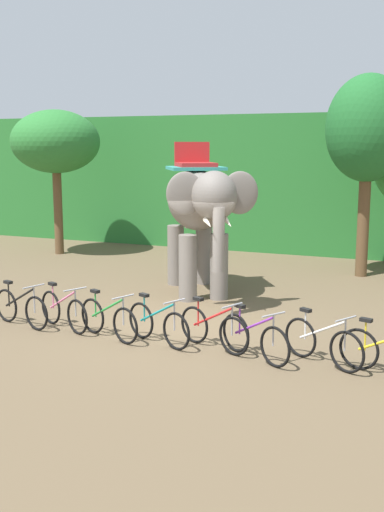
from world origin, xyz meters
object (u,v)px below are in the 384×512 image
object	(u,v)px
elephant	(199,207)
bike_green	(108,319)
tree_center_left	(56,143)
bike_black	(21,308)
bike_purple	(255,338)
bike_white	(323,343)
bike_red	(213,329)
tree_right	(368,130)
bike_pink	(64,311)
bike_teal	(158,324)

from	to	relation	value
elephant	bike_green	size ratio (longest dim) A/B	2.48
tree_center_left	elephant	size ratio (longest dim) A/B	1.22
bike_black	bike_purple	xyz separation A→B (m)	(5.05, -0.10, 0.00)
tree_center_left	bike_white	world-z (taller)	tree_center_left
bike_green	bike_white	world-z (taller)	same
bike_black	bike_red	size ratio (longest dim) A/B	1.04
bike_green	bike_red	size ratio (longest dim) A/B	1.01
tree_right	bike_pink	distance (m)	9.85
bike_pink	tree_center_left	bearing A→B (deg)	125.01
tree_right	bike_teal	bearing A→B (deg)	-108.86
elephant	bike_purple	bearing A→B (deg)	-56.65
bike_black	bike_teal	xyz separation A→B (m)	(3.13, 0.02, 0.00)
bike_green	bike_teal	xyz separation A→B (m)	(1.03, 0.07, 0.00)
elephant	bike_pink	world-z (taller)	elephant
tree_right	bike_pink	world-z (taller)	tree_right
tree_center_left	bike_teal	bearing A→B (deg)	-45.77
tree_center_left	bike_green	xyz separation A→B (m)	(6.45, -7.75, -3.40)
elephant	bike_white	xyz separation A→B (m)	(3.85, -3.91, -1.82)
bike_teal	bike_purple	distance (m)	1.93
bike_black	bike_pink	bearing A→B (deg)	9.70
elephant	bike_white	world-z (taller)	elephant
bike_purple	bike_red	bearing A→B (deg)	164.09
bike_black	bike_red	xyz separation A→B (m)	(4.19, 0.14, 0.00)
elephant	bike_black	bearing A→B (deg)	-120.47
bike_red	bike_green	bearing A→B (deg)	-174.83
tree_right	elephant	bearing A→B (deg)	-131.75
tree_center_left	bike_red	size ratio (longest dim) A/B	3.06
tree_center_left	bike_teal	distance (m)	11.24
bike_black	bike_purple	distance (m)	5.05
bike_red	bike_white	size ratio (longest dim) A/B	1.05
tree_right	bike_red	distance (m)	8.72
bike_red	bike_black	bearing A→B (deg)	-178.03
bike_teal	bike_red	world-z (taller)	same
bike_teal	bike_white	xyz separation A→B (m)	(3.07, 0.06, 0.00)
bike_red	bike_purple	xyz separation A→B (m)	(0.86, -0.24, 0.00)
bike_teal	bike_purple	bearing A→B (deg)	-3.73
tree_right	bike_purple	bearing A→B (deg)	-95.41
elephant	bike_red	distance (m)	4.64
tree_right	bike_purple	world-z (taller)	tree_right
bike_red	bike_purple	distance (m)	0.89
bike_black	bike_red	bearing A→B (deg)	1.97
bike_green	bike_purple	bearing A→B (deg)	-1.07
bike_pink	bike_green	world-z (taller)	same
tree_center_left	bike_teal	xyz separation A→B (m)	(7.47, -7.68, -3.40)
bike_teal	bike_purple	xyz separation A→B (m)	(1.92, -0.13, 0.00)
bike_green	elephant	bearing A→B (deg)	86.39
tree_right	bike_purple	distance (m)	8.83
tree_center_left	elephant	bearing A→B (deg)	-28.94
elephant	bike_black	distance (m)	4.98
bike_black	bike_teal	size ratio (longest dim) A/B	1.04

